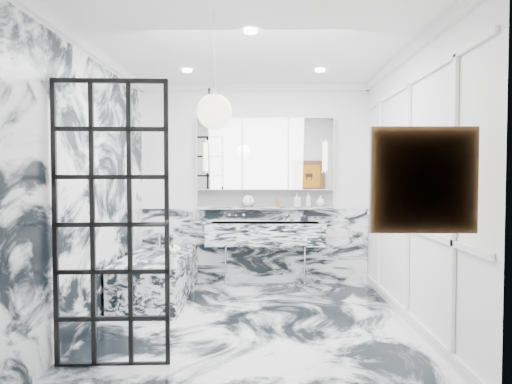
{
  "coord_description": "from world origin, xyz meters",
  "views": [
    {
      "loc": [
        0.09,
        -4.62,
        1.53
      ],
      "look_at": [
        0.03,
        0.5,
        1.34
      ],
      "focal_mm": 32.0,
      "sensor_mm": 36.0,
      "label": 1
    }
  ],
  "objects_px": {
    "crittall_door": "(111,225)",
    "trough_sink": "(265,234)",
    "bathtub": "(158,277)",
    "mirror_cabinet": "(265,154)"
  },
  "relations": [
    {
      "from": "crittall_door",
      "to": "trough_sink",
      "type": "xyz_separation_m",
      "value": [
        1.25,
        2.58,
        -0.4
      ]
    },
    {
      "from": "trough_sink",
      "to": "bathtub",
      "type": "distance_m",
      "value": 1.55
    },
    {
      "from": "crittall_door",
      "to": "mirror_cabinet",
      "type": "bearing_deg",
      "value": 62.6
    },
    {
      "from": "mirror_cabinet",
      "to": "bathtub",
      "type": "bearing_deg",
      "value": -147.94
    },
    {
      "from": "crittall_door",
      "to": "trough_sink",
      "type": "relative_size",
      "value": 1.42
    },
    {
      "from": "trough_sink",
      "to": "bathtub",
      "type": "xyz_separation_m",
      "value": [
        -1.33,
        -0.66,
        -0.45
      ]
    },
    {
      "from": "crittall_door",
      "to": "bathtub",
      "type": "bearing_deg",
      "value": 89.25
    },
    {
      "from": "crittall_door",
      "to": "trough_sink",
      "type": "height_order",
      "value": "crittall_door"
    },
    {
      "from": "trough_sink",
      "to": "bathtub",
      "type": "relative_size",
      "value": 0.97
    },
    {
      "from": "trough_sink",
      "to": "mirror_cabinet",
      "type": "height_order",
      "value": "mirror_cabinet"
    }
  ]
}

